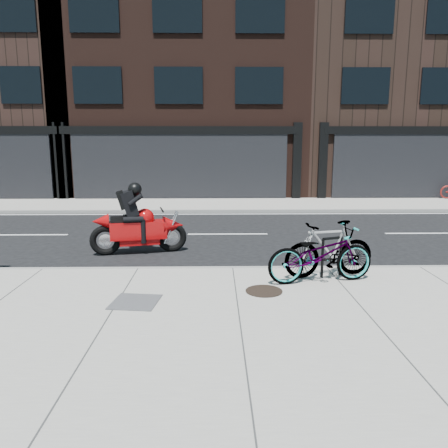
{
  "coord_description": "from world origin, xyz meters",
  "views": [
    {
      "loc": [
        -0.35,
        -10.87,
        2.77
      ],
      "look_at": [
        -0.17,
        -1.06,
        0.9
      ],
      "focal_mm": 35.0,
      "sensor_mm": 36.0,
      "label": 1
    }
  ],
  "objects_px": {
    "bicycle_rear": "(329,249)",
    "utility_grate": "(135,302)",
    "bicycle_front": "(320,254)",
    "motorcycle": "(143,225)",
    "bike_rack": "(332,253)",
    "manhole_cover": "(264,291)"
  },
  "relations": [
    {
      "from": "bike_rack",
      "to": "manhole_cover",
      "type": "relative_size",
      "value": 1.21
    },
    {
      "from": "bicycle_front",
      "to": "bicycle_rear",
      "type": "height_order",
      "value": "bicycle_rear"
    },
    {
      "from": "bike_rack",
      "to": "bicycle_front",
      "type": "xyz_separation_m",
      "value": [
        -0.31,
        -0.34,
        0.07
      ]
    },
    {
      "from": "bicycle_rear",
      "to": "motorcycle",
      "type": "height_order",
      "value": "motorcycle"
    },
    {
      "from": "bicycle_front",
      "to": "manhole_cover",
      "type": "height_order",
      "value": "bicycle_front"
    },
    {
      "from": "bicycle_rear",
      "to": "utility_grate",
      "type": "bearing_deg",
      "value": -81.49
    },
    {
      "from": "bicycle_rear",
      "to": "utility_grate",
      "type": "distance_m",
      "value": 3.86
    },
    {
      "from": "bicycle_front",
      "to": "motorcycle",
      "type": "relative_size",
      "value": 0.87
    },
    {
      "from": "bicycle_rear",
      "to": "motorcycle",
      "type": "relative_size",
      "value": 0.79
    },
    {
      "from": "motorcycle",
      "to": "manhole_cover",
      "type": "relative_size",
      "value": 3.59
    },
    {
      "from": "bike_rack",
      "to": "bicycle_front",
      "type": "bearing_deg",
      "value": -131.71
    },
    {
      "from": "motorcycle",
      "to": "utility_grate",
      "type": "bearing_deg",
      "value": -95.13
    },
    {
      "from": "bike_rack",
      "to": "bicycle_front",
      "type": "distance_m",
      "value": 0.47
    },
    {
      "from": "bike_rack",
      "to": "bicycle_rear",
      "type": "bearing_deg",
      "value": 180.0
    },
    {
      "from": "bicycle_front",
      "to": "manhole_cover",
      "type": "xyz_separation_m",
      "value": [
        -1.11,
        -0.52,
        -0.53
      ]
    },
    {
      "from": "bike_rack",
      "to": "utility_grate",
      "type": "height_order",
      "value": "bike_rack"
    },
    {
      "from": "bike_rack",
      "to": "bicycle_rear",
      "type": "relative_size",
      "value": 0.43
    },
    {
      "from": "bike_rack",
      "to": "motorcycle",
      "type": "bearing_deg",
      "value": 149.46
    },
    {
      "from": "bicycle_front",
      "to": "utility_grate",
      "type": "bearing_deg",
      "value": 96.7
    },
    {
      "from": "manhole_cover",
      "to": "utility_grate",
      "type": "height_order",
      "value": "same"
    },
    {
      "from": "utility_grate",
      "to": "bicycle_front",
      "type": "bearing_deg",
      "value": 16.94
    },
    {
      "from": "bicycle_front",
      "to": "utility_grate",
      "type": "height_order",
      "value": "bicycle_front"
    }
  ]
}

